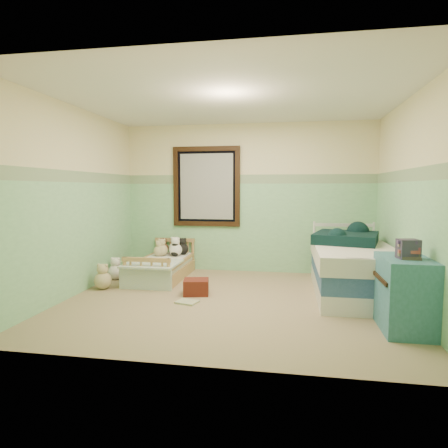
% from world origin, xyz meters
% --- Properties ---
extents(floor, '(4.20, 3.60, 0.02)m').
position_xyz_m(floor, '(0.00, 0.00, -0.01)').
color(floor, '#967D5B').
rests_on(floor, ground).
extents(ceiling, '(4.20, 3.60, 0.02)m').
position_xyz_m(ceiling, '(0.00, 0.00, 2.51)').
color(ceiling, silver).
rests_on(ceiling, wall_back).
extents(wall_back, '(4.20, 0.04, 2.50)m').
position_xyz_m(wall_back, '(0.00, 1.80, 1.25)').
color(wall_back, beige).
rests_on(wall_back, floor).
extents(wall_front, '(4.20, 0.04, 2.50)m').
position_xyz_m(wall_front, '(0.00, -1.80, 1.25)').
color(wall_front, beige).
rests_on(wall_front, floor).
extents(wall_left, '(0.04, 3.60, 2.50)m').
position_xyz_m(wall_left, '(-2.10, 0.00, 1.25)').
color(wall_left, beige).
rests_on(wall_left, floor).
extents(wall_right, '(0.04, 3.60, 2.50)m').
position_xyz_m(wall_right, '(2.10, 0.00, 1.25)').
color(wall_right, beige).
rests_on(wall_right, floor).
extents(wainscot_mint, '(4.20, 0.01, 1.50)m').
position_xyz_m(wainscot_mint, '(0.00, 1.79, 0.75)').
color(wainscot_mint, '#79B982').
rests_on(wainscot_mint, floor).
extents(border_strip, '(4.20, 0.01, 0.15)m').
position_xyz_m(border_strip, '(0.00, 1.79, 1.57)').
color(border_strip, '#436F43').
rests_on(border_strip, wall_back).
extents(window_frame, '(1.16, 0.06, 1.36)m').
position_xyz_m(window_frame, '(-0.70, 1.76, 1.45)').
color(window_frame, black).
rests_on(window_frame, wall_back).
extents(window_blinds, '(0.92, 0.01, 1.12)m').
position_xyz_m(window_blinds, '(-0.70, 1.77, 1.45)').
color(window_blinds, '#AEAEAD').
rests_on(window_blinds, window_frame).
extents(toddler_bed_frame, '(0.71, 1.42, 0.18)m').
position_xyz_m(toddler_bed_frame, '(-1.26, 1.05, 0.09)').
color(toddler_bed_frame, '#997147').
rests_on(toddler_bed_frame, floor).
extents(toddler_mattress, '(0.65, 1.36, 0.12)m').
position_xyz_m(toddler_mattress, '(-1.26, 1.05, 0.24)').
color(toddler_mattress, white).
rests_on(toddler_mattress, toddler_bed_frame).
extents(patchwork_quilt, '(0.77, 0.71, 0.03)m').
position_xyz_m(patchwork_quilt, '(-1.26, 0.61, 0.32)').
color(patchwork_quilt, '#779AD8').
rests_on(patchwork_quilt, toddler_mattress).
extents(plush_bed_brown, '(0.18, 0.18, 0.18)m').
position_xyz_m(plush_bed_brown, '(-1.41, 1.55, 0.39)').
color(plush_bed_brown, brown).
rests_on(plush_bed_brown, toddler_mattress).
extents(plush_bed_white, '(0.20, 0.20, 0.20)m').
position_xyz_m(plush_bed_white, '(-1.21, 1.55, 0.40)').
color(plush_bed_white, white).
rests_on(plush_bed_white, toddler_mattress).
extents(plush_bed_tan, '(0.19, 0.19, 0.19)m').
position_xyz_m(plush_bed_tan, '(-1.36, 1.33, 0.40)').
color(plush_bed_tan, '#C7B483').
rests_on(plush_bed_tan, toddler_mattress).
extents(plush_bed_dark, '(0.16, 0.16, 0.16)m').
position_xyz_m(plush_bed_dark, '(-1.13, 1.33, 0.38)').
color(plush_bed_dark, black).
rests_on(plush_bed_dark, toddler_mattress).
extents(plush_floor_cream, '(0.24, 0.24, 0.24)m').
position_xyz_m(plush_floor_cream, '(-1.95, 0.83, 0.12)').
color(plush_floor_cream, white).
rests_on(plush_floor_cream, floor).
extents(plush_floor_tan, '(0.25, 0.25, 0.25)m').
position_xyz_m(plush_floor_tan, '(-1.87, 0.27, 0.12)').
color(plush_floor_tan, '#C7B483').
rests_on(plush_floor_tan, floor).
extents(twin_bed_frame, '(0.96, 1.91, 0.22)m').
position_xyz_m(twin_bed_frame, '(1.55, 0.57, 0.11)').
color(twin_bed_frame, silver).
rests_on(twin_bed_frame, floor).
extents(twin_boxspring, '(0.96, 1.91, 0.22)m').
position_xyz_m(twin_boxspring, '(1.55, 0.57, 0.33)').
color(twin_boxspring, navy).
rests_on(twin_boxspring, twin_bed_frame).
extents(twin_mattress, '(0.99, 1.95, 0.22)m').
position_xyz_m(twin_mattress, '(1.55, 0.57, 0.55)').
color(twin_mattress, silver).
rests_on(twin_mattress, twin_boxspring).
extents(teal_blanket, '(1.01, 1.04, 0.14)m').
position_xyz_m(teal_blanket, '(1.50, 0.87, 0.73)').
color(teal_blanket, black).
rests_on(teal_blanket, twin_mattress).
extents(dresser, '(0.46, 0.73, 0.73)m').
position_xyz_m(dresser, '(1.86, -0.66, 0.37)').
color(dresser, '#2E646D').
rests_on(dresser, floor).
extents(book_stack, '(0.21, 0.18, 0.19)m').
position_xyz_m(book_stack, '(1.86, -0.72, 0.83)').
color(book_stack, '#422826').
rests_on(book_stack, dresser).
extents(red_pillow, '(0.38, 0.34, 0.21)m').
position_xyz_m(red_pillow, '(-0.51, 0.22, 0.10)').
color(red_pillow, '#9D301E').
rests_on(red_pillow, floor).
extents(floor_book, '(0.30, 0.26, 0.02)m').
position_xyz_m(floor_book, '(-0.53, -0.17, 0.01)').
color(floor_book, yellow).
rests_on(floor_book, floor).
extents(extra_plush_0, '(0.19, 0.19, 0.19)m').
position_xyz_m(extra_plush_0, '(-1.06, 1.52, 0.40)').
color(extra_plush_0, black).
rests_on(extra_plush_0, toddler_mattress).
extents(extra_plush_1, '(0.21, 0.21, 0.21)m').
position_xyz_m(extra_plush_1, '(-1.13, 1.35, 0.41)').
color(extra_plush_1, white).
rests_on(extra_plush_1, toddler_mattress).
extents(extra_plush_2, '(0.18, 0.18, 0.18)m').
position_xyz_m(extra_plush_2, '(-1.41, 1.31, 0.39)').
color(extra_plush_2, '#C7B483').
rests_on(extra_plush_2, toddler_mattress).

